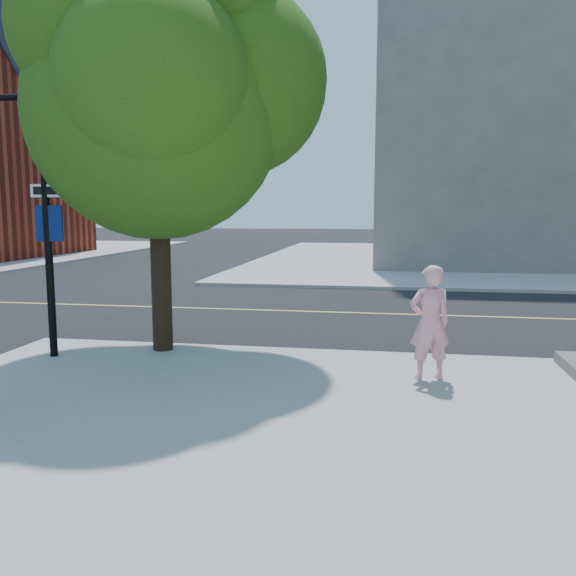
# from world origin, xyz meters

# --- Properties ---
(ground) EXTENTS (140.00, 140.00, 0.00)m
(ground) POSITION_xyz_m (0.00, 0.00, 0.00)
(ground) COLOR black
(ground) RESTS_ON ground
(road_ew) EXTENTS (140.00, 9.00, 0.01)m
(road_ew) POSITION_xyz_m (0.00, 4.50, 0.01)
(road_ew) COLOR black
(road_ew) RESTS_ON ground
(sidewalk_ne) EXTENTS (29.00, 25.00, 0.12)m
(sidewalk_ne) POSITION_xyz_m (13.50, 21.50, 0.06)
(sidewalk_ne) COLOR #A3A3A2
(sidewalk_ne) RESTS_ON ground
(filler_ne) EXTENTS (18.00, 16.00, 14.00)m
(filler_ne) POSITION_xyz_m (14.00, 22.00, 7.12)
(filler_ne) COLOR slate
(filler_ne) RESTS_ON sidewalk_ne
(man_on_phone) EXTENTS (0.71, 0.57, 1.71)m
(man_on_phone) POSITION_xyz_m (6.27, -1.61, 0.98)
(man_on_phone) COLOR #FBA2B2
(man_on_phone) RESTS_ON sidewalk_se
(street_tree) EXTENTS (5.46, 4.96, 7.24)m
(street_tree) POSITION_xyz_m (1.78, -0.49, 4.80)
(street_tree) COLOR black
(street_tree) RESTS_ON sidewalk_se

